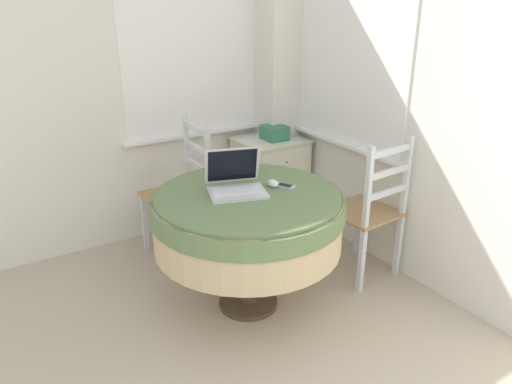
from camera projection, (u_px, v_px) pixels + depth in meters
corner_room_shell at (293, 94)px, 2.77m from camera, size 4.20×5.25×2.55m
round_dining_table at (248, 218)px, 2.88m from camera, size 1.11×1.11×0.74m
laptop at (236, 183)px, 2.84m from camera, size 0.39×0.37×0.24m
computer_mouse at (273, 183)px, 2.91m from camera, size 0.05×0.08×0.04m
cell_phone at (285, 186)px, 2.92m from camera, size 0.10×0.13×0.01m
dining_chair_near_back_window at (181, 193)px, 3.57m from camera, size 0.42×0.42×0.98m
dining_chair_near_right_window at (368, 212)px, 3.27m from camera, size 0.44×0.45×0.98m
corner_cabinet at (270, 179)px, 4.15m from camera, size 0.52×0.48×0.70m
storage_box at (275, 133)px, 3.98m from camera, size 0.17×0.19×0.11m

